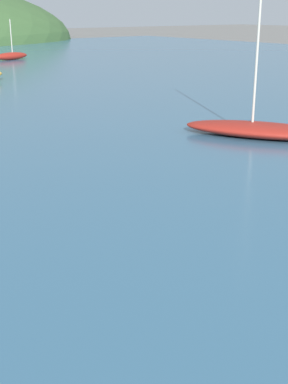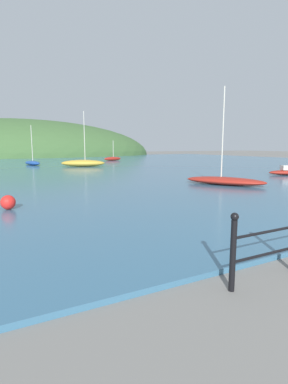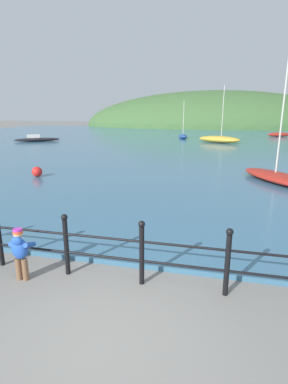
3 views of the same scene
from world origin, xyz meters
TOP-DOWN VIEW (x-y plane):
  - ground_plane at (0.00, 0.00)m, footprint 200.00×200.00m
  - water at (0.00, 32.00)m, footprint 80.00×60.00m
  - far_hillside at (0.00, 66.27)m, footprint 57.55×31.65m
  - iron_railing at (-0.55, 1.50)m, footprint 7.43×0.12m
  - child_in_coat at (-2.00, 1.11)m, footprint 0.40×0.39m
  - boat_blue_hull at (-2.64, 32.68)m, footprint 1.67×3.52m
  - boat_white_sailboat at (4.01, 10.37)m, footprint 3.33×4.36m
  - boat_twin_mast at (8.82, 37.81)m, footprint 2.91×1.35m
  - boat_far_left at (1.52, 27.83)m, footprint 4.52×3.11m
  - boat_nearest_quay at (-17.02, 24.90)m, footprint 4.47×3.53m
  - mooring_buoy at (-6.74, 8.98)m, footprint 0.47×0.47m

SIDE VIEW (x-z plane):
  - ground_plane at x=0.00m, z-range 0.00..0.00m
  - far_hillside at x=0.00m, z-range -7.64..7.64m
  - water at x=0.00m, z-range 0.00..0.10m
  - boat_nearest_quay at x=-17.02m, z-range -0.02..0.68m
  - boat_white_sailboat at x=4.01m, z-range -2.23..2.89m
  - mooring_buoy at x=-6.74m, z-range 0.10..0.57m
  - boat_blue_hull at x=-2.64m, z-range -1.75..2.46m
  - boat_twin_mast at x=8.82m, z-range -1.02..1.77m
  - boat_far_left at x=1.52m, z-range -2.26..3.17m
  - child_in_coat at x=-2.00m, z-range 0.10..1.10m
  - iron_railing at x=-0.55m, z-range 0.04..1.25m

